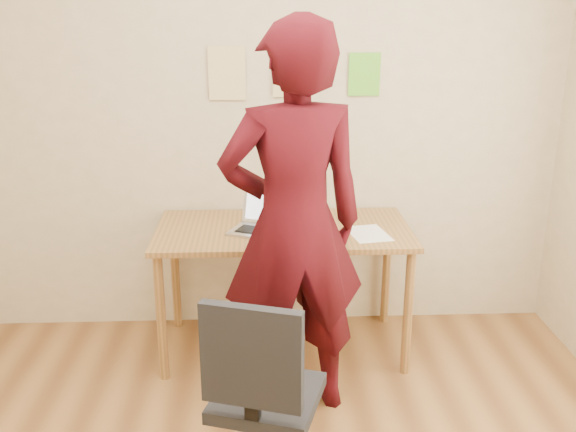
{
  "coord_description": "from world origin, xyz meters",
  "views": [
    {
      "loc": [
        -0.03,
        -1.96,
        1.9
      ],
      "look_at": [
        0.1,
        0.95,
        0.95
      ],
      "focal_mm": 40.0,
      "sensor_mm": 36.0,
      "label": 1
    }
  ],
  "objects_px": {
    "phone": "(329,238)",
    "person": "(293,226)",
    "office_chair": "(263,412)",
    "desk": "(283,243)",
    "laptop": "(264,221)"
  },
  "relations": [
    {
      "from": "phone",
      "to": "person",
      "type": "relative_size",
      "value": 0.07
    },
    {
      "from": "office_chair",
      "to": "person",
      "type": "relative_size",
      "value": 0.48
    },
    {
      "from": "phone",
      "to": "desk",
      "type": "bearing_deg",
      "value": 124.02
    },
    {
      "from": "phone",
      "to": "office_chair",
      "type": "height_order",
      "value": "office_chair"
    },
    {
      "from": "desk",
      "to": "laptop",
      "type": "height_order",
      "value": "laptop"
    },
    {
      "from": "office_chair",
      "to": "person",
      "type": "xyz_separation_m",
      "value": [
        0.15,
        0.63,
        0.55
      ]
    },
    {
      "from": "person",
      "to": "laptop",
      "type": "bearing_deg",
      "value": -86.07
    },
    {
      "from": "phone",
      "to": "laptop",
      "type": "bearing_deg",
      "value": 137.58
    },
    {
      "from": "desk",
      "to": "phone",
      "type": "distance_m",
      "value": 0.31
    },
    {
      "from": "laptop",
      "to": "person",
      "type": "bearing_deg",
      "value": -51.88
    },
    {
      "from": "desk",
      "to": "office_chair",
      "type": "bearing_deg",
      "value": -95.97
    },
    {
      "from": "laptop",
      "to": "office_chair",
      "type": "relative_size",
      "value": 0.44
    },
    {
      "from": "laptop",
      "to": "phone",
      "type": "bearing_deg",
      "value": 0.42
    },
    {
      "from": "laptop",
      "to": "office_chair",
      "type": "distance_m",
      "value": 1.22
    },
    {
      "from": "laptop",
      "to": "person",
      "type": "distance_m",
      "value": 0.56
    }
  ]
}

